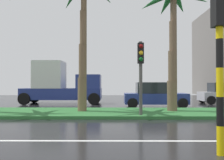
# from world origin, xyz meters

# --- Properties ---
(ground_plane) EXTENTS (90.00, 42.00, 0.10)m
(ground_plane) POSITION_xyz_m (0.00, 9.00, -0.05)
(ground_plane) COLOR black
(median_strip) EXTENTS (85.50, 4.00, 0.15)m
(median_strip) POSITION_xyz_m (0.00, 8.00, 0.07)
(median_strip) COLOR #2D6B33
(median_strip) RESTS_ON ground_plane
(palm_tree_centre_right) EXTENTS (3.86, 3.86, 7.07)m
(palm_tree_centre_right) POSITION_xyz_m (8.19, 8.34, 5.69)
(palm_tree_centre_right) COLOR brown
(palm_tree_centre_right) RESTS_ON median_strip
(traffic_signal_median_right) EXTENTS (0.28, 0.43, 3.45)m
(traffic_signal_median_right) POSITION_xyz_m (6.17, 6.46, 2.53)
(traffic_signal_median_right) COLOR #4C4C47
(traffic_signal_median_right) RESTS_ON median_strip
(traffic_signal_foreground) EXTENTS (0.28, 0.43, 3.92)m
(traffic_signal_foreground) POSITION_xyz_m (7.29, 0.70, 2.69)
(traffic_signal_foreground) COLOR yellow
(traffic_signal_foreground) RESTS_ON ground_plane
(box_truck_lead) EXTENTS (6.40, 2.64, 3.46)m
(box_truck_lead) POSITION_xyz_m (0.61, 14.79, 1.55)
(box_truck_lead) COLOR navy
(box_truck_lead) RESTS_ON ground_plane
(car_in_traffic_second) EXTENTS (4.30, 2.02, 1.72)m
(car_in_traffic_second) POSITION_xyz_m (7.76, 11.87, 0.83)
(car_in_traffic_second) COLOR navy
(car_in_traffic_second) RESTS_ON ground_plane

